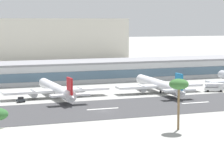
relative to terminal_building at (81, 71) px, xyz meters
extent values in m
plane|color=#9E9E99|center=(-16.58, -86.61, -5.31)|extent=(1400.00, 1400.00, 0.00)
cube|color=#38383A|center=(-16.58, -82.07, -5.27)|extent=(800.00, 37.39, 0.08)
cube|color=white|center=(-15.74, -82.07, -5.23)|extent=(12.00, 1.20, 0.01)
cube|color=white|center=(22.67, -82.07, -5.23)|extent=(12.00, 1.20, 0.01)
cube|color=#B7BABC|center=(0.00, 0.06, -0.50)|extent=(213.78, 26.59, 9.61)
cube|color=#476075|center=(0.00, -13.39, -0.99)|extent=(207.37, 0.30, 4.33)
cube|color=gray|center=(0.00, 0.06, 4.80)|extent=(215.92, 26.86, 1.00)
cube|color=beige|center=(12.64, 137.77, 11.49)|extent=(128.76, 29.49, 33.61)
cylinder|color=white|center=(-25.50, -49.69, -1.86)|extent=(5.64, 44.59, 4.45)
sphere|color=white|center=(-26.09, -27.45, -1.86)|extent=(4.23, 4.23, 4.23)
cone|color=white|center=(-24.90, -71.92, -1.86)|extent=(4.22, 8.11, 4.00)
cube|color=white|center=(-25.47, -50.58, -2.31)|extent=(45.12, 7.87, 0.98)
cylinder|color=gray|center=(-15.36, -50.31, -3.09)|extent=(3.06, 6.30, 2.89)
cylinder|color=gray|center=(-35.58, -50.85, -3.09)|extent=(3.06, 6.30, 2.89)
cube|color=white|center=(-24.95, -70.15, -1.42)|extent=(15.38, 4.08, 0.78)
cube|color=red|center=(-24.95, -70.15, 1.70)|extent=(0.87, 6.02, 7.12)
cylinder|color=black|center=(-25.44, -51.91, -4.70)|extent=(0.80, 0.80, 1.22)
cylinder|color=silver|center=(20.97, -52.21, -1.81)|extent=(6.31, 45.37, 4.52)
sphere|color=silver|center=(21.87, -29.61, -1.81)|extent=(4.30, 4.30, 4.30)
cone|color=silver|center=(20.08, -74.81, -1.81)|extent=(4.39, 8.30, 4.07)
cube|color=silver|center=(20.94, -53.12, -2.26)|extent=(39.83, 8.35, 1.00)
cylinder|color=gray|center=(29.84, -53.47, -3.05)|extent=(3.19, 6.44, 2.94)
cylinder|color=gray|center=(12.04, -52.76, -3.05)|extent=(3.19, 6.44, 2.94)
cube|color=silver|center=(20.15, -73.00, -1.35)|extent=(13.60, 4.26, 0.80)
cube|color=#1975B2|center=(20.15, -73.00, 1.81)|extent=(0.97, 6.13, 7.24)
cylinder|color=black|center=(20.88, -54.47, -4.69)|extent=(0.81, 0.81, 1.24)
sphere|color=silver|center=(70.43, -26.27, -1.79)|extent=(4.32, 4.32, 4.32)
cube|color=#2D3338|center=(-41.56, -57.69, -4.51)|extent=(3.54, 2.50, 1.00)
cube|color=black|center=(-41.56, -57.69, -3.56)|extent=(2.22, 1.81, 0.90)
cylinder|color=black|center=(-40.25, -58.11, -5.01)|extent=(0.66, 0.45, 0.60)
cylinder|color=black|center=(-40.73, -56.59, -5.01)|extent=(0.66, 0.45, 0.60)
cylinder|color=black|center=(-42.38, -58.79, -5.01)|extent=(0.66, 0.45, 0.60)
cylinder|color=black|center=(-42.87, -57.27, -5.01)|extent=(0.66, 0.45, 0.60)
cube|color=white|center=(45.63, -58.42, -4.16)|extent=(8.88, 5.19, 1.40)
cylinder|color=silver|center=(44.66, -58.09, -2.41)|extent=(6.15, 3.84, 2.10)
cube|color=white|center=(48.68, -59.45, -2.56)|extent=(2.70, 2.92, 1.80)
cylinder|color=black|center=(48.03, -60.60, -4.86)|extent=(0.94, 0.55, 0.90)
cylinder|color=black|center=(48.86, -58.14, -4.86)|extent=(0.94, 0.55, 0.90)
cylinder|color=black|center=(42.39, -58.69, -4.86)|extent=(0.94, 0.55, 0.90)
cylinder|color=black|center=(43.23, -56.23, -4.86)|extent=(0.94, 0.55, 0.90)
cylinder|color=brown|center=(-5.50, -121.31, 1.51)|extent=(0.68, 0.68, 13.65)
ellipsoid|color=#386B33|center=(-5.50, -121.31, 8.34)|extent=(5.79, 5.79, 3.18)
camera|label=1|loc=(-71.65, -246.21, 27.03)|focal=77.34mm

